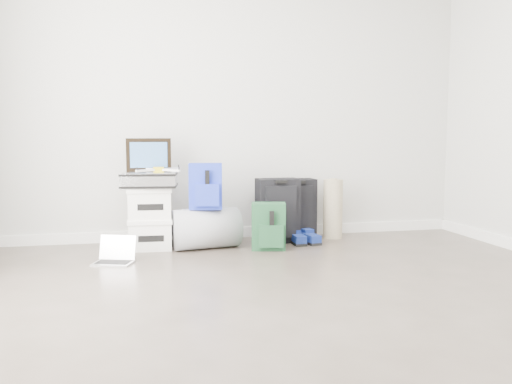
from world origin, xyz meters
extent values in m
plane|color=#3C342C|center=(0.00, 0.00, 0.00)|extent=(5.00, 5.00, 0.00)
cube|color=beige|center=(0.00, 2.50, 1.35)|extent=(4.50, 0.02, 2.70)
cube|color=white|center=(0.00, 2.49, 0.05)|extent=(4.50, 0.02, 0.10)
cube|color=white|center=(-0.85, 2.12, 0.12)|extent=(0.38, 0.31, 0.24)
cube|color=white|center=(-0.85, 2.12, 0.25)|extent=(0.40, 0.33, 0.04)
cube|color=white|center=(-0.85, 2.12, 0.39)|extent=(0.38, 0.31, 0.24)
cube|color=white|center=(-0.85, 2.12, 0.53)|extent=(0.40, 0.33, 0.04)
cube|color=#B2B2B7|center=(-0.85, 2.12, 0.61)|extent=(0.50, 0.40, 0.13)
cube|color=black|center=(-0.85, 2.22, 0.83)|extent=(0.39, 0.03, 0.29)
cube|color=#244693|center=(-0.85, 2.20, 0.83)|extent=(0.32, 0.01, 0.23)
cube|color=gold|center=(-0.77, 2.10, 0.70)|extent=(0.10, 0.10, 0.05)
cube|color=white|center=(-0.67, 2.18, 0.70)|extent=(0.20, 0.18, 0.02)
cube|color=white|center=(-0.86, 2.19, 0.70)|extent=(0.18, 0.20, 0.02)
cube|color=white|center=(-0.87, 2.01, 0.70)|extent=(0.20, 0.18, 0.02)
cube|color=white|center=(-0.69, 2.00, 0.70)|extent=(0.18, 0.20, 0.02)
cylinder|color=gray|center=(-0.37, 2.03, 0.18)|extent=(0.63, 0.45, 0.36)
cube|color=#1B27B5|center=(-0.37, 2.01, 0.56)|extent=(0.31, 0.22, 0.40)
cube|color=#1B27B5|center=(-0.37, 1.92, 0.49)|extent=(0.22, 0.09, 0.19)
cube|color=black|center=(0.33, 2.19, 0.30)|extent=(0.40, 0.24, 0.60)
cube|color=black|center=(0.33, 2.06, 0.30)|extent=(0.29, 0.04, 0.48)
cube|color=black|center=(0.33, 2.07, 0.58)|extent=(0.12, 0.03, 0.02)
cube|color=#153C25|center=(0.16, 1.87, 0.21)|extent=(0.33, 0.24, 0.41)
cube|color=#153C25|center=(0.16, 1.77, 0.14)|extent=(0.22, 0.10, 0.20)
cube|color=black|center=(0.55, 2.34, 0.29)|extent=(0.38, 0.23, 0.58)
cube|color=black|center=(0.55, 2.22, 0.29)|extent=(0.28, 0.05, 0.46)
cube|color=black|center=(0.55, 2.23, 0.56)|extent=(0.13, 0.03, 0.03)
cube|color=black|center=(0.48, 2.05, 0.01)|extent=(0.11, 0.27, 0.03)
cube|color=navy|center=(0.48, 2.05, 0.06)|extent=(0.10, 0.26, 0.07)
cube|color=black|center=(0.60, 2.05, 0.01)|extent=(0.15, 0.29, 0.03)
cube|color=navy|center=(0.60, 2.05, 0.06)|extent=(0.15, 0.28, 0.07)
cylinder|color=gray|center=(0.90, 2.27, 0.29)|extent=(0.19, 0.19, 0.57)
cube|color=silver|center=(-1.15, 1.60, 0.01)|extent=(0.34, 0.29, 0.01)
cube|color=black|center=(-1.15, 1.60, 0.01)|extent=(0.29, 0.21, 0.00)
cube|color=black|center=(-1.12, 1.70, 0.11)|extent=(0.28, 0.11, 0.20)
camera|label=1|loc=(-0.95, -2.68, 1.00)|focal=38.00mm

